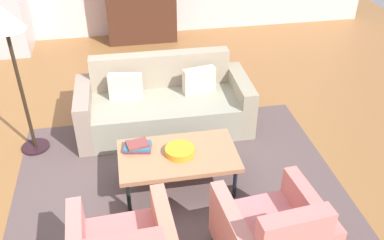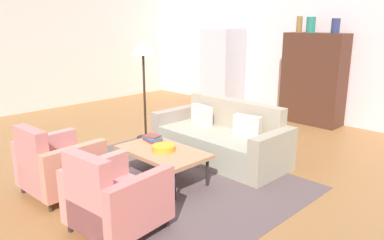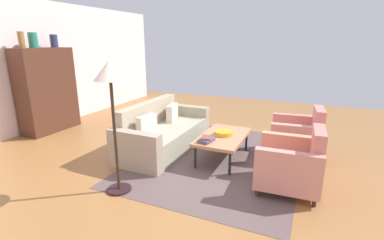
{
  "view_description": "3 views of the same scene",
  "coord_description": "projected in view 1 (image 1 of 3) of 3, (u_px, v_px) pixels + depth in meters",
  "views": [
    {
      "loc": [
        -0.08,
        -3.71,
        3.07
      ],
      "look_at": [
        0.6,
        -0.01,
        0.58
      ],
      "focal_mm": 39.97,
      "sensor_mm": 36.0,
      "label": 1
    },
    {
      "loc": [
        3.9,
        -3.3,
        2.04
      ],
      "look_at": [
        0.35,
        0.24,
        0.7
      ],
      "focal_mm": 35.06,
      "sensor_mm": 36.0,
      "label": 2
    },
    {
      "loc": [
        -3.83,
        -1.64,
        1.93
      ],
      "look_at": [
        0.49,
        0.27,
        0.59
      ],
      "focal_mm": 26.0,
      "sensor_mm": 36.0,
      "label": 3
    }
  ],
  "objects": [
    {
      "name": "couch",
      "position": [
        164.0,
        104.0,
        5.35
      ],
      "size": [
        2.11,
        0.92,
        0.86
      ],
      "rotation": [
        0.0,
        0.0,
        3.13
      ],
      "color": "gray",
      "rests_on": "ground"
    },
    {
      "name": "area_rug",
      "position": [
        178.0,
        181.0,
        4.57
      ],
      "size": [
        3.4,
        2.6,
        0.01
      ],
      "primitive_type": "cube",
      "color": "brown",
      "rests_on": "ground"
    },
    {
      "name": "floor_lamp",
      "position": [
        7.0,
        33.0,
        4.28
      ],
      "size": [
        0.4,
        0.4,
        1.72
      ],
      "color": "black",
      "rests_on": "ground"
    },
    {
      "name": "coffee_table",
      "position": [
        178.0,
        157.0,
        4.32
      ],
      "size": [
        1.2,
        0.7,
        0.42
      ],
      "color": "black",
      "rests_on": "ground"
    },
    {
      "name": "book_stack",
      "position": [
        137.0,
        146.0,
        4.34
      ],
      "size": [
        0.3,
        0.22,
        0.08
      ],
      "color": "maroon",
      "rests_on": "coffee_table"
    },
    {
      "name": "ground_plane",
      "position": [
        139.0,
        169.0,
        4.75
      ],
      "size": [
        11.27,
        11.27,
        0.0
      ],
      "primitive_type": "plane",
      "color": "olive"
    },
    {
      "name": "armchair_right",
      "position": [
        273.0,
        239.0,
        3.48
      ],
      "size": [
        0.87,
        0.87,
        0.88
      ],
      "rotation": [
        0.0,
        0.0,
        0.1
      ],
      "color": "#3C2A18",
      "rests_on": "ground"
    },
    {
      "name": "fruit_bowl",
      "position": [
        180.0,
        151.0,
        4.29
      ],
      "size": [
        0.3,
        0.3,
        0.07
      ],
      "primitive_type": "cylinder",
      "color": "orange",
      "rests_on": "coffee_table"
    }
  ]
}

